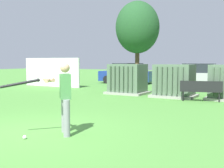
% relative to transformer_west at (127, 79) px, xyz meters
% --- Properties ---
extents(ground_plane, '(96.00, 96.00, 0.00)m').
position_rel_transformer_west_xyz_m(ground_plane, '(1.86, -9.02, -0.79)').
color(ground_plane, '#51933D').
extents(fence_panel, '(4.80, 0.12, 2.00)m').
position_rel_transformer_west_xyz_m(fence_panel, '(-6.74, 1.48, 0.21)').
color(fence_panel, white).
rests_on(fence_panel, ground).
extents(transformer_west, '(2.10, 1.70, 1.62)m').
position_rel_transformer_west_xyz_m(transformer_west, '(0.00, 0.00, 0.00)').
color(transformer_west, '#9E9B93').
rests_on(transformer_west, ground).
extents(transformer_mid_west, '(2.10, 1.70, 1.62)m').
position_rel_transformer_west_xyz_m(transformer_mid_west, '(2.67, -0.14, 0.00)').
color(transformer_mid_west, '#9E9B93').
rests_on(transformer_mid_west, ground).
extents(park_bench, '(1.84, 0.82, 0.92)m').
position_rel_transformer_west_xyz_m(park_bench, '(4.20, -1.10, -0.25)').
color(park_bench, black).
rests_on(park_bench, ground).
extents(batter, '(1.32, 1.32, 1.74)m').
position_rel_transformer_west_xyz_m(batter, '(2.66, -8.71, 0.19)').
color(batter, gray).
rests_on(batter, ground).
extents(sports_ball, '(0.09, 0.09, 0.09)m').
position_rel_transformer_west_xyz_m(sports_ball, '(2.16, -9.49, -0.74)').
color(sports_ball, white).
rests_on(sports_ball, ground).
extents(tree_left, '(3.26, 3.26, 6.23)m').
position_rel_transformer_west_xyz_m(tree_left, '(-2.13, 5.83, 3.49)').
color(tree_left, '#4C3828').
rests_on(tree_left, ground).
extents(parked_car_leftmost, '(4.38, 2.30, 1.62)m').
position_rel_transformer_west_xyz_m(parked_car_leftmost, '(-3.49, 6.73, -0.04)').
color(parked_car_leftmost, navy).
rests_on(parked_car_leftmost, ground).
extents(parked_car_left_of_center, '(4.34, 2.21, 1.62)m').
position_rel_transformer_west_xyz_m(parked_car_left_of_center, '(2.16, 6.66, -0.04)').
color(parked_car_left_of_center, '#B2B2B7').
rests_on(parked_car_left_of_center, ground).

